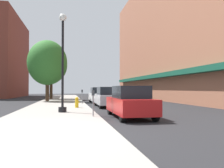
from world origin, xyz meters
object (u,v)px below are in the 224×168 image
Objects in this scene: fire_hydrant at (77,102)px; car_red at (130,102)px; car_silver at (108,97)px; parking_meter_far at (93,100)px; tree_mid at (47,63)px; lamppost at (63,61)px; parking_meter_near at (82,95)px; tree_near at (51,65)px; car_white at (99,95)px.

fire_hydrant is 6.03m from car_red.
fire_hydrant is 0.18× the size of car_silver.
parking_meter_far is 16.14m from tree_mid.
lamppost is 7.81m from parking_meter_near.
fire_hydrant is 0.11× the size of tree_near.
lamppost reaches higher than parking_meter_near.
tree_mid is at bearing 103.29° from parking_meter_far.
tree_near is at bearing 123.16° from car_white.
tree_mid reaches higher than car_silver.
car_red is at bearing -91.43° from car_silver.
parking_meter_near reaches higher than fire_hydrant.
fire_hydrant is at bearing -73.01° from tree_mid.
tree_near is at bearing 110.59° from car_silver.
parking_meter_far is (1.58, -2.43, -2.25)m from lamppost.
fire_hydrant is at bearing 113.62° from car_red.
car_silver and car_white have the same top height.
parking_meter_near is 9.85m from car_red.
parking_meter_far is 0.30× the size of car_white.
car_red is (1.95, -9.66, -0.14)m from parking_meter_near.
tree_near is 1.04× the size of tree_mid.
car_white is at bearing 88.57° from car_silver.
lamppost is 11.38m from car_white.
lamppost is at bearing -107.09° from fire_hydrant.
car_white is at bearing -55.02° from tree_near.
car_red is at bearing 2.54° from parking_meter_far.
parking_meter_far is at bearing -100.36° from car_white.
parking_meter_far is (0.63, -5.53, 0.43)m from fire_hydrant.
car_silver is at bearing -52.80° from parking_meter_near.
car_red is (5.57, -20.85, -3.96)m from tree_near.
tree_mid is at bearing 122.96° from parking_meter_near.
fire_hydrant is 16.25m from tree_near.
car_white is at bearing 81.46° from parking_meter_far.
tree_near is at bearing 103.24° from car_red.
tree_mid is at bearing 155.32° from car_white.
parking_meter_near is 3.78m from car_white.
fire_hydrant is at bearing -110.90° from car_white.
tree_mid is at bearing 106.99° from fire_hydrant.
parking_meter_near is at bearing 90.00° from parking_meter_far.
fire_hydrant is 0.18× the size of car_red.
tree_mid is at bearing 122.91° from car_silver.
parking_meter_near and parking_meter_far have the same top height.
lamppost is 13.12m from tree_mid.
car_silver is 5.81m from car_white.
car_red is at bearing -64.67° from fire_hydrant.
tree_mid is (-3.62, 5.59, 3.52)m from parking_meter_near.
tree_near is (-2.99, 15.40, 4.25)m from fire_hydrant.
car_white is (5.57, -7.95, -3.96)m from tree_near.
car_red and car_silver have the same top height.
parking_meter_near is at bearing 81.53° from fire_hydrant.
car_red is (2.58, -5.44, 0.29)m from fire_hydrant.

